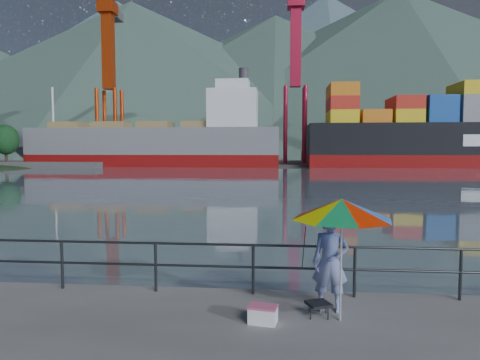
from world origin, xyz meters
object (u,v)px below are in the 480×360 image
object	(u,v)px
fisherman	(330,262)
beach_umbrella	(342,209)
cooler_bag	(263,315)
bulk_carrier	(164,143)

from	to	relation	value
fisherman	beach_umbrella	distance (m)	1.13
fisherman	beach_umbrella	size ratio (longest dim) A/B	0.85
cooler_bag	bulk_carrier	distance (m)	76.31
fisherman	cooler_bag	distance (m)	1.55
beach_umbrella	cooler_bag	bearing A→B (deg)	-170.18
cooler_bag	fisherman	bearing A→B (deg)	40.14
fisherman	beach_umbrella	bearing A→B (deg)	-65.45
fisherman	cooler_bag	world-z (taller)	fisherman
beach_umbrella	cooler_bag	distance (m)	2.22
beach_umbrella	fisherman	bearing A→B (deg)	105.23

